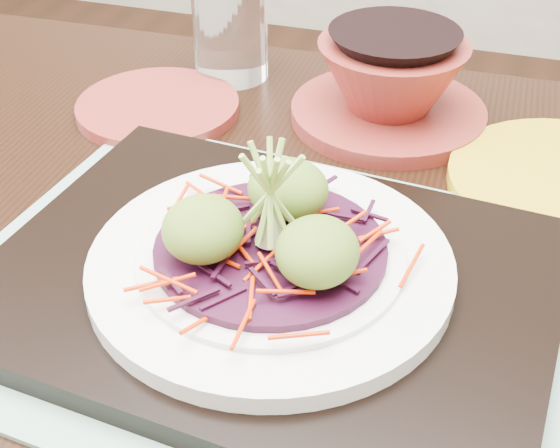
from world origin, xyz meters
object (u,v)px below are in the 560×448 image
(terracotta_bowl_set, at_px, (390,87))
(water_glass, at_px, (230,26))
(serving_tray, at_px, (271,282))
(dining_table, at_px, (283,369))
(white_plate, at_px, (271,263))
(terracotta_side_plate, at_px, (158,107))

(terracotta_bowl_set, bearing_deg, water_glass, 165.21)
(serving_tray, distance_m, terracotta_bowl_set, 0.27)
(serving_tray, relative_size, terracotta_bowl_set, 1.64)
(dining_table, bearing_deg, water_glass, 115.66)
(white_plate, height_order, water_glass, water_glass)
(dining_table, bearing_deg, terracotta_side_plate, 132.51)
(terracotta_side_plate, distance_m, water_glass, 0.12)
(serving_tray, relative_size, white_plate, 1.54)
(dining_table, height_order, terracotta_bowl_set, terracotta_bowl_set)
(white_plate, xyz_separation_m, terracotta_bowl_set, (0.03, 0.27, 0.01))
(white_plate, xyz_separation_m, water_glass, (-0.15, 0.31, 0.02))
(dining_table, distance_m, serving_tray, 0.11)
(terracotta_bowl_set, bearing_deg, dining_table, -95.42)
(terracotta_side_plate, relative_size, terracotta_bowl_set, 0.68)
(white_plate, height_order, terracotta_side_plate, white_plate)
(terracotta_side_plate, bearing_deg, dining_table, -46.11)
(white_plate, distance_m, terracotta_side_plate, 0.29)
(water_glass, relative_size, terracotta_bowl_set, 0.47)
(terracotta_side_plate, bearing_deg, terracotta_bowl_set, 14.00)
(white_plate, relative_size, terracotta_bowl_set, 1.07)
(serving_tray, bearing_deg, water_glass, 120.00)
(dining_table, bearing_deg, white_plate, -96.21)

